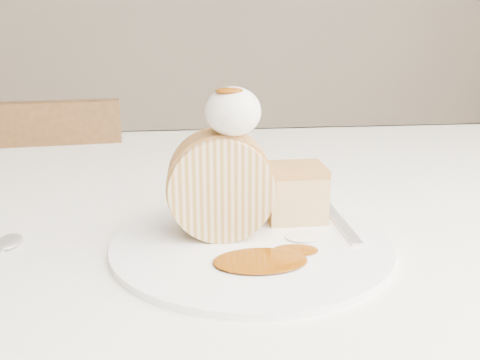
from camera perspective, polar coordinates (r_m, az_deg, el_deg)
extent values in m
cube|color=white|center=(0.65, -3.36, -4.09)|extent=(1.40, 0.90, 0.04)
cube|color=white|center=(1.11, -4.50, -1.74)|extent=(1.40, 0.01, 0.28)
cube|color=brown|center=(1.30, -20.28, -10.09)|extent=(0.43, 0.43, 0.04)
cube|color=brown|center=(1.05, -22.70, -3.49)|extent=(0.39, 0.08, 0.41)
cylinder|color=brown|center=(1.53, -12.27, -14.01)|extent=(0.03, 0.03, 0.38)
cylinder|color=white|center=(0.52, 1.22, -6.78)|extent=(0.27, 0.27, 0.01)
cylinder|color=beige|center=(0.52, -2.08, -0.56)|extent=(0.10, 0.06, 0.10)
cube|color=#B18843|center=(0.57, 5.92, -1.69)|extent=(0.06, 0.06, 0.05)
ellipsoid|color=white|center=(0.50, -0.74, 7.31)|extent=(0.05, 0.05, 0.05)
ellipsoid|color=#703404|center=(0.49, -1.17, 10.17)|extent=(0.03, 0.02, 0.01)
cube|color=silver|center=(0.57, 10.66, -4.52)|extent=(0.02, 0.16, 0.00)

